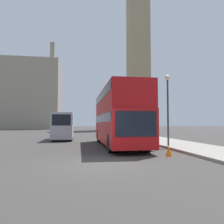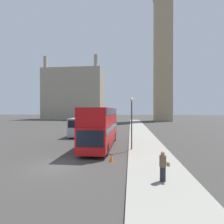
{
  "view_description": "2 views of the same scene",
  "coord_description": "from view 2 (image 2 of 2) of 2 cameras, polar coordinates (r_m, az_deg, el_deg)",
  "views": [
    {
      "loc": [
        -0.87,
        -9.27,
        1.67
      ],
      "look_at": [
        1.79,
        8.2,
        2.64
      ],
      "focal_mm": 35.0,
      "sensor_mm": 36.0,
      "label": 1
    },
    {
      "loc": [
        5.2,
        -11.67,
        3.88
      ],
      "look_at": [
        2.38,
        14.78,
        3.67
      ],
      "focal_mm": 28.0,
      "sensor_mm": 36.0,
      "label": 2
    }
  ],
  "objects": [
    {
      "name": "building_block_distant",
      "position": [
        81.71,
        -12.24,
        5.6
      ],
      "size": [
        26.01,
        12.65,
        27.26
      ],
      "color": "#9E937F",
      "rests_on": "ground_plane"
    },
    {
      "name": "red_double_decker_bus",
      "position": [
        18.89,
        -3.57,
        -4.28
      ],
      "size": [
        2.52,
        10.55,
        4.14
      ],
      "color": "#B71114",
      "rests_on": "ground_plane"
    },
    {
      "name": "pedestrian",
      "position": [
        10.0,
        16.31,
        -16.65
      ],
      "size": [
        0.51,
        0.35,
        1.58
      ],
      "color": "#23232D",
      "rests_on": "sidewalk_strip"
    },
    {
      "name": "street_lamp",
      "position": [
        16.89,
        6.43,
        -0.9
      ],
      "size": [
        0.36,
        0.36,
        4.97
      ],
      "color": "#38383D",
      "rests_on": "sidewalk_strip"
    },
    {
      "name": "sidewalk_strip",
      "position": [
        12.38,
        14.21,
        -17.45
      ],
      "size": [
        3.74,
        120.0,
        0.15
      ],
      "color": "gray",
      "rests_on": "ground_plane"
    },
    {
      "name": "traffic_cone",
      "position": [
        13.73,
        -0.23,
        -14.77
      ],
      "size": [
        0.36,
        0.36,
        0.55
      ],
      "color": "orange",
      "rests_on": "ground_plane"
    },
    {
      "name": "white_van",
      "position": [
        27.0,
        -10.5,
        -4.66
      ],
      "size": [
        2.04,
        5.63,
        2.77
      ],
      "color": "#B2B7BC",
      "rests_on": "ground_plane"
    },
    {
      "name": "clock_tower",
      "position": [
        74.05,
        16.25,
        23.69
      ],
      "size": [
        6.6,
        6.77,
        64.65
      ],
      "color": "tan",
      "rests_on": "ground_plane"
    },
    {
      "name": "ground_plane",
      "position": [
        13.35,
        -17.88,
        -16.47
      ],
      "size": [
        300.0,
        300.0,
        0.0
      ],
      "primitive_type": "plane",
      "color": "#383533"
    },
    {
      "name": "parked_sedan",
      "position": [
        47.12,
        -4.12,
        -3.4
      ],
      "size": [
        1.82,
        4.36,
        1.59
      ],
      "color": "maroon",
      "rests_on": "ground_plane"
    }
  ]
}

